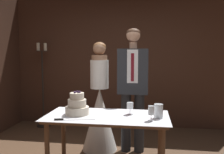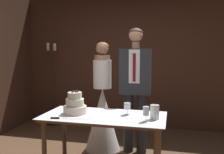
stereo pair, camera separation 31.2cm
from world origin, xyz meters
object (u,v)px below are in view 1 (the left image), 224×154
(candle_stand, at_px, (43,87))
(cake_knife, at_px, (67,119))
(cake_table, at_px, (107,123))
(wine_glass_near, at_px, (130,106))
(bride, at_px, (100,111))
(wine_glass_middle, at_px, (151,111))
(groom, at_px, (133,83))
(tiered_cake, at_px, (77,106))
(hurricane_candle, at_px, (158,111))

(candle_stand, bearing_deg, cake_knife, -60.23)
(cake_table, relative_size, wine_glass_near, 10.01)
(cake_table, xyz_separation_m, bride, (-0.26, 0.84, -0.07))
(wine_glass_middle, xyz_separation_m, groom, (-0.26, 0.99, 0.17))
(cake_table, relative_size, tiered_cake, 5.11)
(cake_knife, xyz_separation_m, bride, (0.15, 1.11, -0.17))
(tiered_cake, relative_size, cake_knife, 0.64)
(groom, bearing_deg, tiered_cake, -126.45)
(tiered_cake, distance_m, bride, 0.89)
(wine_glass_near, bearing_deg, bride, 124.99)
(cake_knife, bearing_deg, candle_stand, 107.70)
(hurricane_candle, xyz_separation_m, groom, (-0.35, 0.87, 0.21))
(cake_knife, relative_size, wine_glass_middle, 2.68)
(wine_glass_middle, bearing_deg, cake_table, 163.96)
(tiered_cake, height_order, wine_glass_middle, tiered_cake)
(tiered_cake, xyz_separation_m, bride, (0.11, 0.84, -0.26))
(cake_knife, relative_size, wine_glass_near, 3.05)
(cake_table, height_order, candle_stand, candle_stand)
(wine_glass_middle, bearing_deg, tiered_cake, 170.43)
(tiered_cake, xyz_separation_m, groom, (0.62, 0.84, 0.18))
(cake_table, distance_m, candle_stand, 2.49)
(cake_table, relative_size, cake_knife, 3.28)
(hurricane_candle, distance_m, bride, 1.25)
(cake_table, xyz_separation_m, groom, (0.26, 0.84, 0.38))
(wine_glass_middle, height_order, hurricane_candle, wine_glass_middle)
(wine_glass_near, distance_m, hurricane_candle, 0.36)
(cake_table, relative_size, bride, 0.88)
(wine_glass_middle, relative_size, groom, 0.09)
(bride, xyz_separation_m, candle_stand, (-1.38, 1.04, 0.21))
(hurricane_candle, relative_size, candle_stand, 0.10)
(tiered_cake, height_order, cake_knife, tiered_cake)
(bride, distance_m, candle_stand, 1.74)
(tiered_cake, height_order, wine_glass_near, tiered_cake)
(wine_glass_middle, height_order, candle_stand, candle_stand)
(bride, bearing_deg, groom, -0.06)
(tiered_cake, bearing_deg, hurricane_candle, -1.70)
(cake_knife, bearing_deg, wine_glass_near, 15.87)
(hurricane_candle, xyz_separation_m, bride, (-0.86, 0.87, -0.24))
(wine_glass_middle, xyz_separation_m, candle_stand, (-2.15, 2.03, -0.06))
(tiered_cake, bearing_deg, groom, 53.55)
(wine_glass_near, xyz_separation_m, groom, (-0.01, 0.75, 0.18))
(wine_glass_middle, relative_size, bride, 0.10)
(cake_table, bearing_deg, candle_stand, 131.01)
(cake_knife, relative_size, candle_stand, 0.26)
(wine_glass_near, relative_size, hurricane_candle, 0.90)
(cake_table, bearing_deg, groom, 73.14)
(hurricane_candle, bearing_deg, wine_glass_middle, -125.00)
(bride, distance_m, groom, 0.68)
(cake_table, distance_m, hurricane_candle, 0.63)
(wine_glass_near, relative_size, wine_glass_middle, 0.88)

